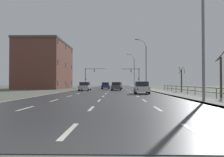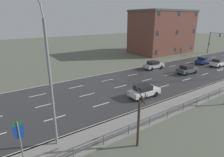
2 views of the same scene
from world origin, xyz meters
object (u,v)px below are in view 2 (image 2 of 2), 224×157
object	(u,v)px
street_lamp_foreground	(50,79)
car_far_right	(154,65)
car_distant	(187,69)
car_near_left	(204,60)
car_far_left	(218,62)
car_mid_centre	(144,91)
brick_building	(162,32)
traffic_signal_left	(214,39)
highway_sign	(20,138)

from	to	relation	value
street_lamp_foreground	car_far_right	distance (m)	26.58
car_distant	car_near_left	xyz separation A→B (m)	(-2.52, 9.62, 0.00)
car_far_left	car_far_right	xyz separation A→B (m)	(-6.09, -12.66, 0.00)
car_mid_centre	car_far_right	bearing A→B (deg)	130.21
car_near_left	brick_building	size ratio (longest dim) A/B	0.23
street_lamp_foreground	car_mid_centre	distance (m)	13.44
traffic_signal_left	brick_building	bearing A→B (deg)	-134.86
car_far_left	car_mid_centre	bearing A→B (deg)	-83.62
highway_sign	traffic_signal_left	world-z (taller)	traffic_signal_left
traffic_signal_left	brick_building	distance (m)	14.10
highway_sign	car_near_left	bearing A→B (deg)	104.08
car_distant	car_far_right	xyz separation A→B (m)	(-5.67, -2.60, 0.00)
car_far_left	car_far_right	bearing A→B (deg)	-116.06
car_near_left	car_far_right	distance (m)	12.62
car_mid_centre	car_near_left	world-z (taller)	same
highway_sign	car_near_left	distance (m)	39.35
traffic_signal_left	brick_building	world-z (taller)	brick_building
traffic_signal_left	brick_building	size ratio (longest dim) A/B	0.34
street_lamp_foreground	traffic_signal_left	distance (m)	51.05
traffic_signal_left	car_far_right	bearing A→B (deg)	-84.66
car_mid_centre	brick_building	size ratio (longest dim) A/B	0.23
car_far_right	car_mid_centre	bearing A→B (deg)	-50.02
street_lamp_foreground	brick_building	size ratio (longest dim) A/B	0.63
car_mid_centre	car_near_left	distance (m)	24.02
car_near_left	car_far_right	size ratio (longest dim) A/B	1.00
brick_building	car_near_left	bearing A→B (deg)	-12.90
brick_building	car_far_left	bearing A→B (deg)	-9.57
car_far_left	brick_building	bearing A→B (deg)	170.09
car_distant	car_near_left	size ratio (longest dim) A/B	1.01
street_lamp_foreground	car_near_left	distance (m)	36.92
car_mid_centre	car_distant	distance (m)	14.08
car_mid_centre	car_far_left	size ratio (longest dim) A/B	1.01
street_lamp_foreground	car_distant	bearing A→B (deg)	103.24
car_near_left	car_mid_centre	bearing A→B (deg)	-75.38
car_far_left	traffic_signal_left	bearing A→B (deg)	122.81
street_lamp_foreground	car_far_right	world-z (taller)	street_lamp_foreground
highway_sign	car_near_left	xyz separation A→B (m)	(-9.57, 38.15, -1.33)
highway_sign	car_distant	distance (m)	29.42
traffic_signal_left	car_distant	bearing A→B (deg)	-70.72
traffic_signal_left	car_distant	distance (m)	24.63
traffic_signal_left	brick_building	xyz separation A→B (m)	(-9.86, -9.91, 1.87)
brick_building	car_distant	bearing A→B (deg)	-36.26
street_lamp_foreground	brick_building	xyz separation A→B (m)	(-24.03, 39.12, 0.36)
car_far_left	car_distant	bearing A→B (deg)	-92.78
street_lamp_foreground	traffic_signal_left	world-z (taller)	street_lamp_foreground
highway_sign	car_distant	size ratio (longest dim) A/B	0.80
street_lamp_foreground	car_far_left	world-z (taller)	street_lamp_foreground
brick_building	highway_sign	bearing A→B (deg)	-59.07
street_lamp_foreground	car_mid_centre	size ratio (longest dim) A/B	2.71
car_mid_centre	car_distant	bearing A→B (deg)	104.76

